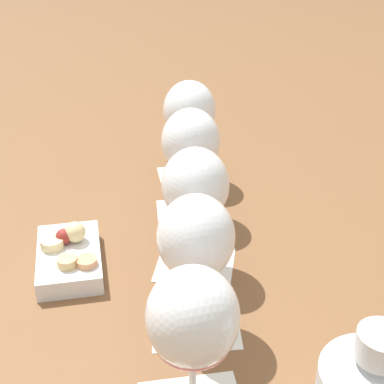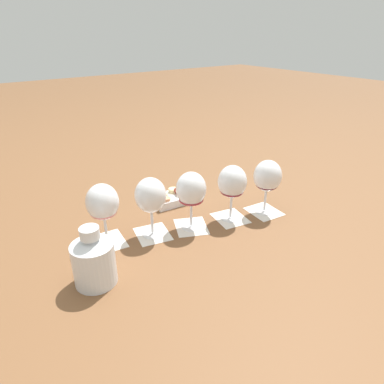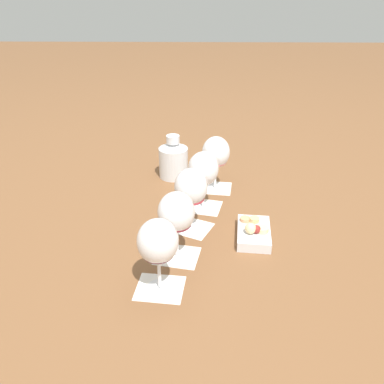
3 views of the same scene
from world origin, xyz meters
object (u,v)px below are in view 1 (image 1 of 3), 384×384
Objects in this scene: wine_glass_0 at (193,323)px; wine_glass_4 at (190,115)px; wine_glass_2 at (193,190)px; snack_dish at (69,256)px; wine_glass_3 at (191,146)px; wine_glass_1 at (196,243)px.

wine_glass_0 and wine_glass_4 have the same top height.
wine_glass_4 is at bearing -15.68° from wine_glass_0.
wine_glass_4 is at bearing -15.04° from wine_glass_2.
wine_glass_3 is at bearing -66.95° from snack_dish.
wine_glass_0 is at bearing 162.19° from wine_glass_1.
wine_glass_0 reaches higher than snack_dish.
wine_glass_3 is at bearing 164.84° from wine_glass_4.
wine_glass_2 is 1.00× the size of wine_glass_4.
wine_glass_2 is at bearing 164.96° from wine_glass_4.
wine_glass_1 is 1.19× the size of snack_dish.
wine_glass_1 is 1.00× the size of wine_glass_2.
wine_glass_1 is 1.00× the size of wine_glass_3.
wine_glass_3 is (0.15, -0.04, -0.00)m from wine_glass_2.
wine_glass_0 is 1.19× the size of snack_dish.
wine_glass_3 reaches higher than snack_dish.
wine_glass_1 is at bearing 165.17° from wine_glass_3.
wine_glass_1 is (0.14, -0.04, -0.00)m from wine_glass_0.
wine_glass_3 is 0.27m from snack_dish.
wine_glass_4 is (0.28, -0.07, -0.00)m from wine_glass_2.
wine_glass_4 is at bearing -14.94° from wine_glass_1.
wine_glass_3 is 1.19× the size of snack_dish.
wine_glass_0 is 0.15m from wine_glass_1.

